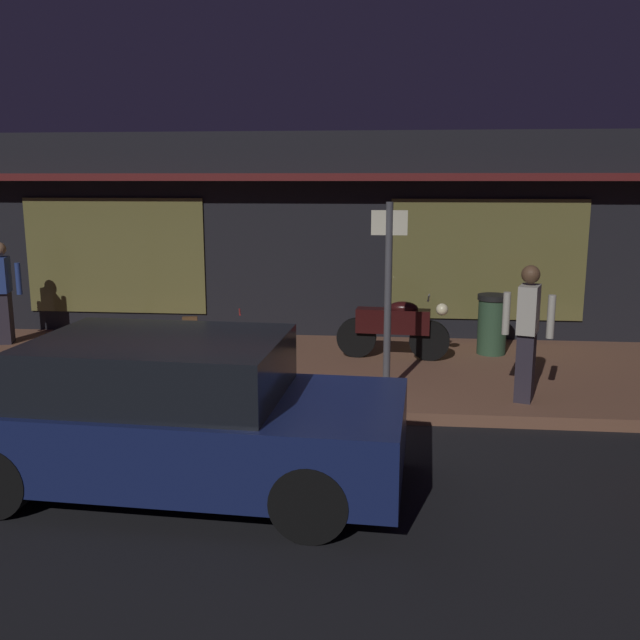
# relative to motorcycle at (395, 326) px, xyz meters

# --- Properties ---
(ground_plane) EXTENTS (60.00, 60.00, 0.00)m
(ground_plane) POSITION_rel_motorcycle_xyz_m (-1.69, -3.53, -0.65)
(ground_plane) COLOR black
(sidewalk_slab) EXTENTS (18.00, 4.00, 0.15)m
(sidewalk_slab) POSITION_rel_motorcycle_xyz_m (-1.69, -0.53, -0.57)
(sidewalk_slab) COLOR brown
(sidewalk_slab) RESTS_ON ground_plane
(storefront_building) EXTENTS (18.00, 3.30, 3.60)m
(storefront_building) POSITION_rel_motorcycle_xyz_m (-1.69, 2.86, 1.16)
(storefront_building) COLOR black
(storefront_building) RESTS_ON ground_plane
(motorcycle) EXTENTS (1.70, 0.55, 0.97)m
(motorcycle) POSITION_rel_motorcycle_xyz_m (0.00, 0.00, 0.00)
(motorcycle) COLOR black
(motorcycle) RESTS_ON sidewalk_slab
(bicycle_parked) EXTENTS (1.63, 0.51, 0.91)m
(bicycle_parked) POSITION_rel_motorcycle_xyz_m (-2.53, -1.27, -0.14)
(bicycle_parked) COLOR black
(bicycle_parked) RESTS_ON sidewalk_slab
(person_photographer) EXTENTS (0.61, 0.42, 1.67)m
(person_photographer) POSITION_rel_motorcycle_xyz_m (-6.39, 0.40, 0.38)
(person_photographer) COLOR #28232D
(person_photographer) RESTS_ON sidewalk_slab
(person_bystander) EXTENTS (0.61, 0.43, 1.67)m
(person_bystander) POSITION_rel_motorcycle_xyz_m (1.56, -1.91, 0.38)
(person_bystander) COLOR #28232D
(person_bystander) RESTS_ON sidewalk_slab
(sign_post) EXTENTS (0.44, 0.09, 2.40)m
(sign_post) POSITION_rel_motorcycle_xyz_m (-0.12, -1.76, 0.86)
(sign_post) COLOR #47474C
(sign_post) RESTS_ON sidewalk_slab
(trash_bin) EXTENTS (0.48, 0.48, 0.93)m
(trash_bin) POSITION_rel_motorcycle_xyz_m (1.50, 0.45, -0.03)
(trash_bin) COLOR #2D4C33
(trash_bin) RESTS_ON sidewalk_slab
(parked_car_near) EXTENTS (4.19, 1.98, 1.42)m
(parked_car_near) POSITION_rel_motorcycle_xyz_m (-2.05, -4.40, 0.06)
(parked_car_near) COLOR black
(parked_car_near) RESTS_ON ground_plane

